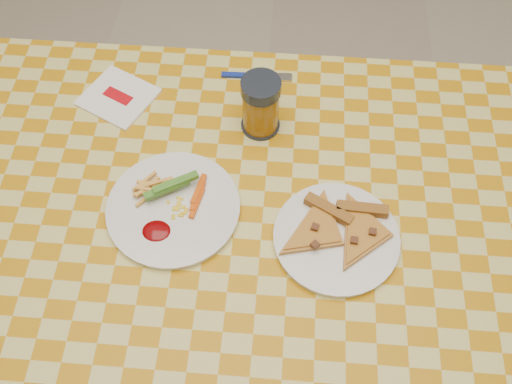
# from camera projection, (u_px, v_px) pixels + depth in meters

# --- Properties ---
(ground) EXTENTS (8.00, 8.00, 0.00)m
(ground) POSITION_uv_depth(u_px,v_px,m) (243.00, 343.00, 1.70)
(ground) COLOR beige
(ground) RESTS_ON ground
(table) EXTENTS (1.28, 0.88, 0.76)m
(table) POSITION_uv_depth(u_px,v_px,m) (236.00, 239.00, 1.12)
(table) COLOR silver
(table) RESTS_ON ground
(plate_left) EXTENTS (0.32, 0.32, 0.01)m
(plate_left) POSITION_uv_depth(u_px,v_px,m) (173.00, 209.00, 1.07)
(plate_left) COLOR white
(plate_left) RESTS_ON table
(plate_right) EXTENTS (0.28, 0.28, 0.01)m
(plate_right) POSITION_uv_depth(u_px,v_px,m) (336.00, 239.00, 1.04)
(plate_right) COLOR white
(plate_right) RESTS_ON table
(fries_veggies) EXTENTS (0.16, 0.15, 0.04)m
(fries_veggies) POSITION_uv_depth(u_px,v_px,m) (169.00, 198.00, 1.06)
(fries_veggies) COLOR #F8BB4F
(fries_veggies) RESTS_ON plate_left
(pizza_slices) EXTENTS (0.24, 0.22, 0.02)m
(pizza_slices) POSITION_uv_depth(u_px,v_px,m) (339.00, 228.00, 1.03)
(pizza_slices) COLOR #BB8F39
(pizza_slices) RESTS_ON plate_right
(drink_glass) EXTENTS (0.08, 0.08, 0.13)m
(drink_glass) POSITION_uv_depth(u_px,v_px,m) (261.00, 106.00, 1.13)
(drink_glass) COLOR black
(drink_glass) RESTS_ON table
(napkin) EXTENTS (0.18, 0.18, 0.01)m
(napkin) POSITION_uv_depth(u_px,v_px,m) (118.00, 97.00, 1.22)
(napkin) COLOR white
(napkin) RESTS_ON table
(fork) EXTENTS (0.15, 0.02, 0.01)m
(fork) POSITION_uv_depth(u_px,v_px,m) (258.00, 76.00, 1.25)
(fork) COLOR navy
(fork) RESTS_ON table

